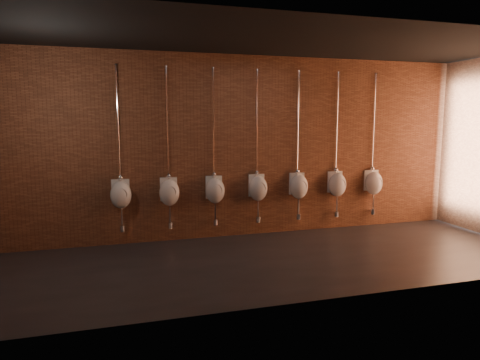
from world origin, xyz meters
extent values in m
plane|color=black|center=(0.00, 0.00, 0.00)|extent=(8.50, 8.50, 0.00)
cube|color=black|center=(0.00, 0.00, 3.20)|extent=(8.50, 3.00, 0.04)
cube|color=brown|center=(0.00, 1.50, 1.60)|extent=(8.50, 0.04, 3.20)
cube|color=brown|center=(0.00, -1.50, 1.60)|extent=(8.50, 0.04, 3.20)
ellipsoid|color=white|center=(-2.13, 1.37, 0.86)|extent=(0.36, 0.32, 0.45)
cube|color=white|center=(-2.13, 1.48, 0.91)|extent=(0.29, 0.06, 0.40)
cylinder|color=#959595|center=(-2.13, 1.26, 0.89)|extent=(0.20, 0.03, 0.20)
cylinder|color=silver|center=(-2.13, 1.46, 2.02)|extent=(0.02, 0.02, 1.86)
sphere|color=silver|center=(-2.13, 1.45, 1.14)|extent=(0.08, 0.08, 0.08)
cylinder|color=silver|center=(-2.13, 1.46, 2.95)|extent=(0.05, 0.05, 0.01)
cylinder|color=silver|center=(-2.13, 1.37, 0.53)|extent=(0.03, 0.03, 0.34)
cylinder|color=silver|center=(-2.13, 1.37, 0.30)|extent=(0.08, 0.08, 0.11)
cylinder|color=silver|center=(-2.13, 1.45, 0.30)|extent=(0.03, 0.15, 0.03)
ellipsoid|color=white|center=(-1.34, 1.37, 0.86)|extent=(0.36, 0.32, 0.45)
cube|color=white|center=(-1.34, 1.48, 0.91)|extent=(0.29, 0.06, 0.40)
cylinder|color=#959595|center=(-1.34, 1.26, 0.89)|extent=(0.20, 0.03, 0.20)
cylinder|color=silver|center=(-1.34, 1.46, 2.02)|extent=(0.02, 0.02, 1.86)
sphere|color=silver|center=(-1.34, 1.45, 1.14)|extent=(0.08, 0.08, 0.08)
cylinder|color=silver|center=(-1.34, 1.46, 2.95)|extent=(0.05, 0.05, 0.01)
cylinder|color=silver|center=(-1.34, 1.37, 0.53)|extent=(0.03, 0.03, 0.34)
cylinder|color=silver|center=(-1.34, 1.37, 0.30)|extent=(0.08, 0.08, 0.11)
cylinder|color=silver|center=(-1.34, 1.45, 0.30)|extent=(0.03, 0.15, 0.03)
ellipsoid|color=white|center=(-0.55, 1.37, 0.86)|extent=(0.36, 0.32, 0.45)
cube|color=white|center=(-0.55, 1.48, 0.91)|extent=(0.29, 0.06, 0.40)
cylinder|color=#959595|center=(-0.55, 1.26, 0.89)|extent=(0.20, 0.03, 0.20)
cylinder|color=silver|center=(-0.55, 1.46, 2.02)|extent=(0.02, 0.02, 1.86)
sphere|color=silver|center=(-0.55, 1.45, 1.14)|extent=(0.08, 0.08, 0.08)
cylinder|color=silver|center=(-0.55, 1.46, 2.95)|extent=(0.05, 0.05, 0.01)
cylinder|color=silver|center=(-0.55, 1.37, 0.53)|extent=(0.03, 0.03, 0.34)
cylinder|color=silver|center=(-0.55, 1.37, 0.30)|extent=(0.08, 0.08, 0.11)
cylinder|color=silver|center=(-0.55, 1.45, 0.30)|extent=(0.03, 0.15, 0.03)
ellipsoid|color=white|center=(0.24, 1.37, 0.86)|extent=(0.36, 0.32, 0.45)
cube|color=white|center=(0.24, 1.48, 0.91)|extent=(0.29, 0.06, 0.40)
cylinder|color=#959595|center=(0.24, 1.26, 0.89)|extent=(0.20, 0.03, 0.20)
cylinder|color=silver|center=(0.24, 1.46, 2.02)|extent=(0.02, 0.02, 1.86)
sphere|color=silver|center=(0.24, 1.45, 1.14)|extent=(0.08, 0.08, 0.08)
cylinder|color=silver|center=(0.24, 1.46, 2.95)|extent=(0.05, 0.05, 0.01)
cylinder|color=silver|center=(0.24, 1.37, 0.53)|extent=(0.03, 0.03, 0.34)
cylinder|color=silver|center=(0.24, 1.37, 0.30)|extent=(0.08, 0.08, 0.11)
cylinder|color=silver|center=(0.24, 1.45, 0.30)|extent=(0.03, 0.15, 0.03)
ellipsoid|color=white|center=(1.03, 1.37, 0.86)|extent=(0.36, 0.32, 0.45)
cube|color=white|center=(1.03, 1.48, 0.91)|extent=(0.29, 0.06, 0.40)
cylinder|color=#959595|center=(1.03, 1.26, 0.89)|extent=(0.20, 0.03, 0.20)
cylinder|color=silver|center=(1.03, 1.46, 2.02)|extent=(0.02, 0.02, 1.86)
sphere|color=silver|center=(1.03, 1.45, 1.14)|extent=(0.08, 0.08, 0.08)
cylinder|color=silver|center=(1.03, 1.46, 2.95)|extent=(0.05, 0.05, 0.01)
cylinder|color=silver|center=(1.03, 1.37, 0.53)|extent=(0.03, 0.03, 0.34)
cylinder|color=silver|center=(1.03, 1.37, 0.30)|extent=(0.08, 0.08, 0.11)
cylinder|color=silver|center=(1.03, 1.45, 0.30)|extent=(0.03, 0.15, 0.03)
ellipsoid|color=white|center=(1.82, 1.37, 0.86)|extent=(0.36, 0.32, 0.45)
cube|color=white|center=(1.82, 1.48, 0.91)|extent=(0.29, 0.06, 0.40)
cylinder|color=#959595|center=(1.82, 1.26, 0.89)|extent=(0.20, 0.03, 0.20)
cylinder|color=silver|center=(1.82, 1.46, 2.02)|extent=(0.02, 0.02, 1.86)
sphere|color=silver|center=(1.82, 1.45, 1.14)|extent=(0.08, 0.08, 0.08)
cylinder|color=silver|center=(1.82, 1.46, 2.95)|extent=(0.05, 0.05, 0.01)
cylinder|color=silver|center=(1.82, 1.37, 0.53)|extent=(0.03, 0.03, 0.34)
cylinder|color=silver|center=(1.82, 1.37, 0.30)|extent=(0.08, 0.08, 0.11)
cylinder|color=silver|center=(1.82, 1.45, 0.30)|extent=(0.03, 0.15, 0.03)
ellipsoid|color=white|center=(2.61, 1.37, 0.86)|extent=(0.36, 0.32, 0.45)
cube|color=white|center=(2.61, 1.48, 0.91)|extent=(0.29, 0.06, 0.40)
cylinder|color=#959595|center=(2.61, 1.26, 0.89)|extent=(0.20, 0.03, 0.20)
cylinder|color=silver|center=(2.61, 1.46, 2.02)|extent=(0.02, 0.02, 1.86)
sphere|color=silver|center=(2.61, 1.45, 1.14)|extent=(0.08, 0.08, 0.08)
cylinder|color=silver|center=(2.61, 1.46, 2.95)|extent=(0.05, 0.05, 0.01)
cylinder|color=silver|center=(2.61, 1.37, 0.53)|extent=(0.03, 0.03, 0.34)
cylinder|color=silver|center=(2.61, 1.37, 0.30)|extent=(0.08, 0.08, 0.11)
cylinder|color=silver|center=(2.61, 1.45, 0.30)|extent=(0.03, 0.15, 0.03)
camera|label=1|loc=(-2.17, -5.79, 2.08)|focal=32.00mm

